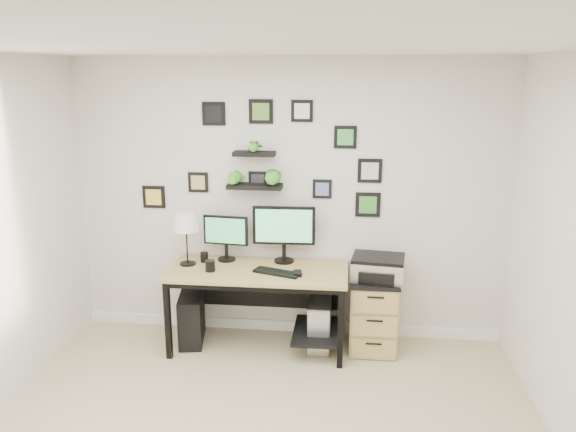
# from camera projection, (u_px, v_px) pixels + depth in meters

# --- Properties ---
(room) EXTENTS (4.00, 4.00, 4.00)m
(room) POSITION_uv_depth(u_px,v_px,m) (288.00, 326.00, 5.49)
(room) COLOR #C4B78C
(room) RESTS_ON ground
(desk) EXTENTS (1.60, 0.70, 0.75)m
(desk) POSITION_uv_depth(u_px,v_px,m) (262.00, 281.00, 5.06)
(desk) COLOR tan
(desk) RESTS_ON ground
(monitor_left) EXTENTS (0.42, 0.18, 0.43)m
(monitor_left) POSITION_uv_depth(u_px,v_px,m) (226.00, 235.00, 5.18)
(monitor_left) COLOR black
(monitor_left) RESTS_ON desk
(monitor_right) EXTENTS (0.57, 0.19, 0.53)m
(monitor_right) POSITION_uv_depth(u_px,v_px,m) (284.00, 229.00, 5.12)
(monitor_right) COLOR black
(monitor_right) RESTS_ON desk
(keyboard) EXTENTS (0.44, 0.26, 0.02)m
(keyboard) POSITION_uv_depth(u_px,v_px,m) (277.00, 272.00, 4.90)
(keyboard) COLOR black
(keyboard) RESTS_ON desk
(mouse) EXTENTS (0.09, 0.12, 0.03)m
(mouse) POSITION_uv_depth(u_px,v_px,m) (297.00, 273.00, 4.86)
(mouse) COLOR black
(mouse) RESTS_ON desk
(table_lamp) EXTENTS (0.24, 0.24, 0.49)m
(table_lamp) POSITION_uv_depth(u_px,v_px,m) (186.00, 223.00, 5.04)
(table_lamp) COLOR black
(table_lamp) RESTS_ON desk
(mug) EXTENTS (0.09, 0.09, 0.10)m
(mug) POSITION_uv_depth(u_px,v_px,m) (210.00, 266.00, 4.95)
(mug) COLOR black
(mug) RESTS_ON desk
(pen_cup) EXTENTS (0.07, 0.07, 0.09)m
(pen_cup) POSITION_uv_depth(u_px,v_px,m) (204.00, 257.00, 5.19)
(pen_cup) COLOR black
(pen_cup) RESTS_ON desk
(pc_tower_black) EXTENTS (0.28, 0.49, 0.46)m
(pc_tower_black) POSITION_uv_depth(u_px,v_px,m) (192.00, 318.00, 5.23)
(pc_tower_black) COLOR black
(pc_tower_black) RESTS_ON ground
(pc_tower_grey) EXTENTS (0.20, 0.45, 0.45)m
(pc_tower_grey) POSITION_uv_depth(u_px,v_px,m) (320.00, 323.00, 5.15)
(pc_tower_grey) COLOR gray
(pc_tower_grey) RESTS_ON ground
(file_cabinet) EXTENTS (0.43, 0.53, 0.67)m
(file_cabinet) POSITION_uv_depth(u_px,v_px,m) (373.00, 313.00, 5.08)
(file_cabinet) COLOR tan
(file_cabinet) RESTS_ON ground
(printer) EXTENTS (0.49, 0.41, 0.21)m
(printer) POSITION_uv_depth(u_px,v_px,m) (378.00, 268.00, 4.98)
(printer) COLOR silver
(printer) RESTS_ON file_cabinet
(wall_decor) EXTENTS (2.23, 0.18, 1.05)m
(wall_decor) POSITION_uv_depth(u_px,v_px,m) (263.00, 164.00, 5.06)
(wall_decor) COLOR black
(wall_decor) RESTS_ON ground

